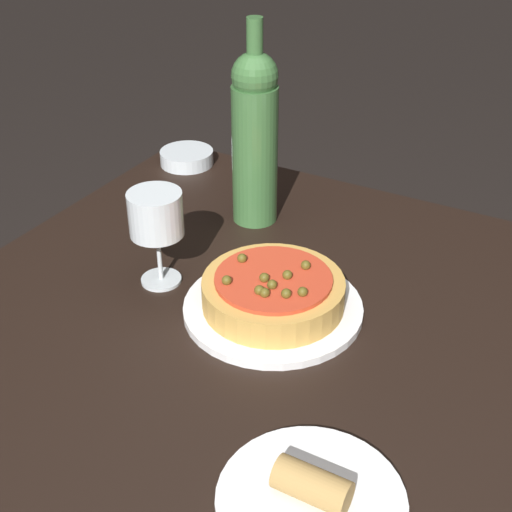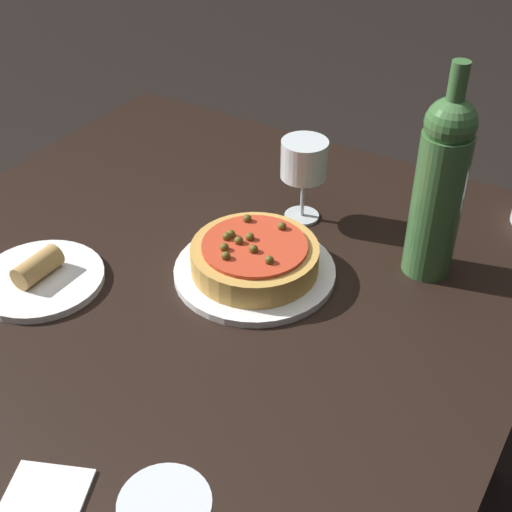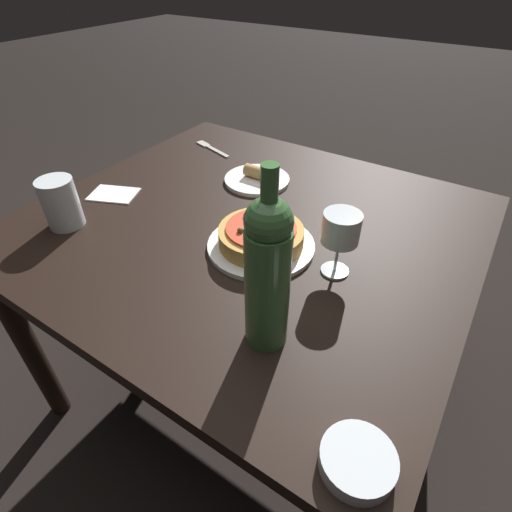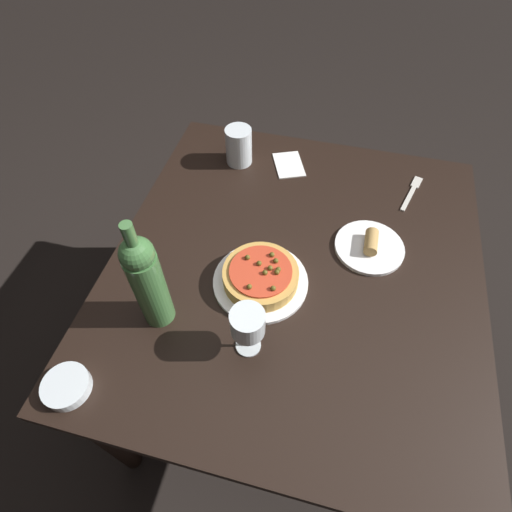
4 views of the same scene
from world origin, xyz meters
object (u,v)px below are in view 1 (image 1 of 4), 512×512
(wine_bottle, at_px, (255,136))
(side_bowl, at_px, (187,157))
(wine_glass, at_px, (156,217))
(dinner_plate, at_px, (273,308))
(side_plate, at_px, (311,498))
(pizza, at_px, (273,291))
(dining_table, at_px, (303,413))

(wine_bottle, xyz_separation_m, side_bowl, (-0.23, 0.13, -0.14))
(wine_glass, bearing_deg, wine_bottle, 83.30)
(dinner_plate, bearing_deg, wine_glass, -175.42)
(wine_bottle, bearing_deg, side_plate, -55.28)
(pizza, distance_m, wine_bottle, 0.30)
(side_bowl, bearing_deg, side_plate, -47.52)
(wine_bottle, xyz_separation_m, side_plate, (0.35, -0.50, -0.14))
(wine_glass, relative_size, side_plate, 0.75)
(side_plate, bearing_deg, pizza, 124.78)
(dining_table, bearing_deg, wine_bottle, 128.91)
(pizza, relative_size, wine_glass, 1.35)
(dining_table, distance_m, side_plate, 0.24)
(dining_table, xyz_separation_m, pizza, (-0.09, 0.08, 0.12))
(wine_glass, bearing_deg, side_plate, -34.75)
(wine_glass, bearing_deg, side_bowl, 118.57)
(dining_table, relative_size, wine_glass, 7.49)
(wine_glass, bearing_deg, dining_table, -13.28)
(dinner_plate, relative_size, pizza, 1.27)
(side_bowl, bearing_deg, wine_bottle, -29.25)
(dining_table, relative_size, wine_bottle, 3.25)
(dining_table, height_order, wine_bottle, wine_bottle)
(wine_glass, bearing_deg, dinner_plate, 4.58)
(side_plate, bearing_deg, wine_glass, 145.25)
(dinner_plate, height_order, side_bowl, side_bowl)
(wine_bottle, bearing_deg, side_bowl, 150.75)
(dinner_plate, xyz_separation_m, side_plate, (0.19, -0.27, 0.00))
(wine_bottle, bearing_deg, dinner_plate, -55.33)
(side_bowl, height_order, side_plate, side_plate)
(wine_glass, distance_m, side_bowl, 0.43)
(pizza, relative_size, side_plate, 1.02)
(dining_table, xyz_separation_m, dinner_plate, (-0.09, 0.08, 0.09))
(wine_bottle, relative_size, side_bowl, 3.22)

